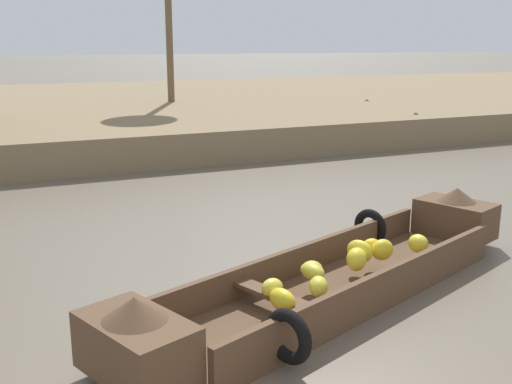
# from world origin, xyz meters

# --- Properties ---
(ground_plane) EXTENTS (300.00, 300.00, 0.00)m
(ground_plane) POSITION_xyz_m (0.00, 10.00, 0.00)
(ground_plane) COLOR #665B4C
(riverbank_strip) EXTENTS (160.00, 20.00, 0.82)m
(riverbank_strip) POSITION_xyz_m (0.00, 22.09, 0.41)
(riverbank_strip) COLOR #7F6B4C
(riverbank_strip) RESTS_ON ground
(banana_boat) EXTENTS (6.11, 3.14, 0.83)m
(banana_boat) POSITION_xyz_m (1.50, 4.34, 0.27)
(banana_boat) COLOR brown
(banana_boat) RESTS_ON ground
(fishing_skiff_distant) EXTENTS (2.16, 4.88, 0.89)m
(fishing_skiff_distant) POSITION_xyz_m (10.08, 15.19, 0.30)
(fishing_skiff_distant) COLOR #473323
(fishing_skiff_distant) RESTS_ON ground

